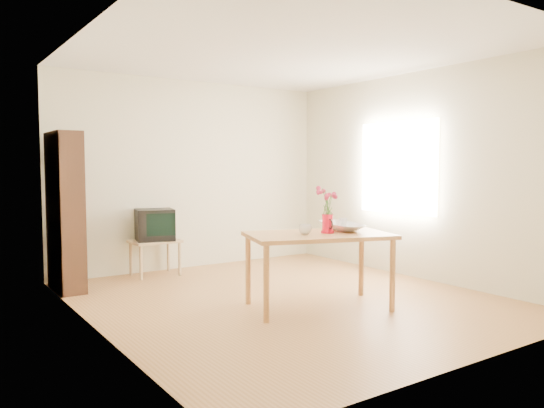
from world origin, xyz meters
TOP-DOWN VIEW (x-y plane):
  - room at (0.03, 0.00)m, footprint 4.50×4.50m
  - table at (0.05, -0.45)m, footprint 1.57×1.18m
  - tv_stand at (-0.70, 1.97)m, footprint 0.60×0.45m
  - bookshelf at (-1.85, 1.75)m, footprint 0.28×0.70m
  - pitcher at (0.14, -0.48)m, footprint 0.13×0.20m
  - flowers at (0.14, -0.48)m, footprint 0.22×0.22m
  - mug at (-0.11, -0.43)m, footprint 0.14×0.14m
  - bowl at (0.43, -0.36)m, footprint 0.56×0.56m
  - teacup_a at (0.39, -0.36)m, footprint 0.08×0.08m
  - teacup_b at (0.48, -0.34)m, footprint 0.10×0.10m
  - television at (-0.70, 1.98)m, footprint 0.55×0.53m

SIDE VIEW (x-z plane):
  - tv_stand at x=-0.70m, z-range 0.16..0.62m
  - television at x=-0.70m, z-range 0.46..0.87m
  - table at x=0.05m, z-range 0.29..1.04m
  - mug at x=-0.11m, z-range 0.75..0.85m
  - pitcher at x=0.14m, z-range 0.74..0.93m
  - bookshelf at x=-1.85m, z-range -0.06..1.74m
  - teacup_a at x=0.39m, z-range 0.89..0.95m
  - teacup_b at x=0.48m, z-range 0.89..0.96m
  - bowl at x=0.43m, z-range 0.75..1.18m
  - flowers at x=0.14m, z-range 0.93..1.24m
  - room at x=0.03m, z-range -0.95..3.55m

